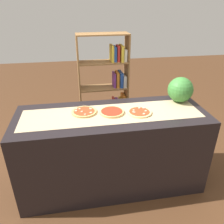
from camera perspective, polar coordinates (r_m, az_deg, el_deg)
name	(u,v)px	position (r m, az deg, el deg)	size (l,w,h in m)	color
ground_plane	(112,180)	(2.86, 0.00, -16.94)	(12.00, 12.00, 0.00)	#4C2D19
counter	(112,150)	(2.57, 0.00, -9.55)	(2.00, 0.74, 0.91)	black
parchment_paper	(112,114)	(2.32, 0.00, -0.42)	(1.84, 0.46, 0.00)	tan
pizza_mushroom_0	(84,112)	(2.36, -7.09, 0.09)	(0.26, 0.26, 0.03)	tan
pizza_plain_1	(112,112)	(2.33, -0.06, 0.02)	(0.25, 0.25, 0.02)	#DBB26B
pizza_mushroom_2	(139,112)	(2.35, 6.95, -0.03)	(0.25, 0.25, 0.02)	#E5C17F
watermelon	(180,90)	(2.67, 16.96, 5.44)	(0.29, 0.29, 0.29)	#387A33
bookshelf	(110,87)	(3.42, -0.53, 6.25)	(0.73, 0.29, 1.56)	brown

